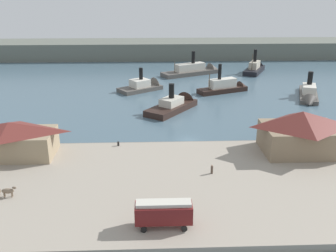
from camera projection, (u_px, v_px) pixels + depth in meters
name	position (u px, v px, depth m)	size (l,w,h in m)	color
ground_plane	(188.00, 140.00, 87.68)	(320.00, 320.00, 0.00)	#476070
quay_promenade	(199.00, 184.00, 66.82)	(110.00, 36.00, 1.20)	#9E9384
seawall_edge	(189.00, 144.00, 84.13)	(110.00, 0.80, 1.00)	gray
ferry_shed_customs_shed	(10.00, 139.00, 75.56)	(17.31, 9.38, 7.05)	#998466
ferry_shed_east_terminal	(301.00, 132.00, 77.14)	(15.25, 11.09, 8.65)	#847056
street_tram	(164.00, 212.00, 53.26)	(8.01, 2.86, 4.00)	maroon
pedestrian_by_tram	(212.00, 169.00, 69.10)	(0.43, 0.43, 1.75)	#4C3D33
mooring_post_center_east	(118.00, 144.00, 81.34)	(0.44, 0.44, 0.90)	black
ferry_approaching_east	(309.00, 95.00, 119.49)	(12.07, 22.15, 9.59)	#514C47
ferry_departing_north	(227.00, 87.00, 127.69)	(18.96, 11.49, 10.96)	black
ferry_near_quay	(255.00, 68.00, 157.40)	(12.65, 18.29, 11.02)	black
ferry_moored_east	(146.00, 86.00, 130.29)	(16.62, 14.35, 10.14)	#514C47
ferry_moored_west	(197.00, 70.00, 153.67)	(25.74, 16.96, 11.42)	#514C47
ferry_mid_harbor	(177.00, 104.00, 109.91)	(16.62, 19.38, 9.99)	black
far_headland	(168.00, 49.00, 189.54)	(180.00, 24.00, 8.00)	#60665B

